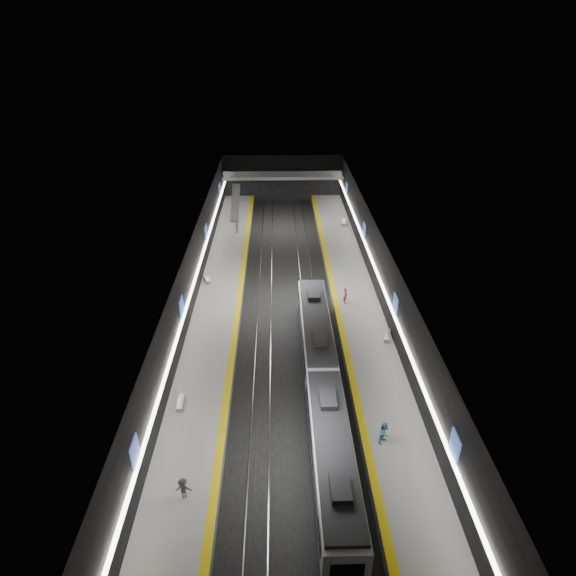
{
  "coord_description": "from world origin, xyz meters",
  "views": [
    {
      "loc": [
        -0.99,
        -46.04,
        27.95
      ],
      "look_at": [
        0.1,
        -0.18,
        2.2
      ],
      "focal_mm": 30.0,
      "sensor_mm": 36.0,
      "label": 1
    }
  ],
  "objects_px": {
    "escalator": "(235,203)",
    "passenger_right_b": "(385,433)",
    "passenger_left_a": "(237,226)",
    "bench_right_far": "(344,223)",
    "passenger_left_b": "(183,489)",
    "bench_right_near": "(387,336)",
    "bench_left_near": "(181,403)",
    "train": "(323,385)",
    "bench_left_far": "(207,279)",
    "passenger_right_a": "(345,296)"
  },
  "relations": [
    {
      "from": "bench_right_near",
      "to": "passenger_left_a",
      "type": "height_order",
      "value": "passenger_left_a"
    },
    {
      "from": "train",
      "to": "bench_right_far",
      "type": "bearing_deg",
      "value": 80.2
    },
    {
      "from": "escalator",
      "to": "bench_right_near",
      "type": "height_order",
      "value": "escalator"
    },
    {
      "from": "train",
      "to": "passenger_left_a",
      "type": "distance_m",
      "value": 35.94
    },
    {
      "from": "bench_left_far",
      "to": "bench_right_near",
      "type": "relative_size",
      "value": 0.91
    },
    {
      "from": "passenger_right_b",
      "to": "passenger_left_a",
      "type": "relative_size",
      "value": 0.94
    },
    {
      "from": "bench_right_near",
      "to": "train",
      "type": "bearing_deg",
      "value": -117.7
    },
    {
      "from": "train",
      "to": "passenger_right_a",
      "type": "bearing_deg",
      "value": 75.71
    },
    {
      "from": "passenger_right_a",
      "to": "passenger_left_a",
      "type": "xyz_separation_m",
      "value": [
        -13.05,
        19.99,
        0.05
      ]
    },
    {
      "from": "bench_left_near",
      "to": "passenger_right_a",
      "type": "bearing_deg",
      "value": 44.49
    },
    {
      "from": "bench_left_near",
      "to": "passenger_right_b",
      "type": "relative_size",
      "value": 0.94
    },
    {
      "from": "bench_left_near",
      "to": "passenger_left_a",
      "type": "distance_m",
      "value": 35.51
    },
    {
      "from": "passenger_right_a",
      "to": "passenger_right_b",
      "type": "height_order",
      "value": "passenger_right_a"
    },
    {
      "from": "train",
      "to": "passenger_left_a",
      "type": "height_order",
      "value": "train"
    },
    {
      "from": "passenger_right_a",
      "to": "bench_right_near",
      "type": "bearing_deg",
      "value": -137.75
    },
    {
      "from": "passenger_left_b",
      "to": "bench_left_far",
      "type": "bearing_deg",
      "value": -84.86
    },
    {
      "from": "passenger_right_b",
      "to": "passenger_left_a",
      "type": "height_order",
      "value": "passenger_left_a"
    },
    {
      "from": "escalator",
      "to": "bench_left_near",
      "type": "distance_m",
      "value": 43.01
    },
    {
      "from": "train",
      "to": "escalator",
      "type": "relative_size",
      "value": 3.76
    },
    {
      "from": "bench_right_far",
      "to": "bench_left_far",
      "type": "bearing_deg",
      "value": -126.6
    },
    {
      "from": "escalator",
      "to": "bench_left_far",
      "type": "distance_m",
      "value": 22.29
    },
    {
      "from": "passenger_left_a",
      "to": "passenger_right_b",
      "type": "bearing_deg",
      "value": 37.06
    },
    {
      "from": "bench_right_far",
      "to": "passenger_left_a",
      "type": "relative_size",
      "value": 1.03
    },
    {
      "from": "bench_left_far",
      "to": "bench_right_far",
      "type": "height_order",
      "value": "bench_right_far"
    },
    {
      "from": "passenger_right_b",
      "to": "bench_left_near",
      "type": "bearing_deg",
      "value": 116.91
    },
    {
      "from": "bench_left_near",
      "to": "bench_left_far",
      "type": "relative_size",
      "value": 0.94
    },
    {
      "from": "bench_right_near",
      "to": "bench_right_far",
      "type": "bearing_deg",
      "value": 104.15
    },
    {
      "from": "bench_left_near",
      "to": "bench_right_near",
      "type": "distance_m",
      "value": 20.35
    },
    {
      "from": "bench_left_far",
      "to": "bench_right_near",
      "type": "height_order",
      "value": "bench_right_near"
    },
    {
      "from": "bench_right_far",
      "to": "passenger_left_b",
      "type": "relative_size",
      "value": 1.28
    },
    {
      "from": "escalator",
      "to": "bench_right_far",
      "type": "height_order",
      "value": "escalator"
    },
    {
      "from": "bench_right_far",
      "to": "passenger_left_a",
      "type": "bearing_deg",
      "value": -159.99
    },
    {
      "from": "bench_left_far",
      "to": "passenger_left_b",
      "type": "relative_size",
      "value": 1.16
    },
    {
      "from": "bench_left_far",
      "to": "passenger_right_a",
      "type": "distance_m",
      "value": 16.5
    },
    {
      "from": "escalator",
      "to": "passenger_right_b",
      "type": "height_order",
      "value": "escalator"
    },
    {
      "from": "passenger_left_a",
      "to": "bench_left_near",
      "type": "bearing_deg",
      "value": 15.13
    },
    {
      "from": "passenger_right_b",
      "to": "passenger_left_a",
      "type": "bearing_deg",
      "value": 60.75
    },
    {
      "from": "bench_left_near",
      "to": "passenger_right_a",
      "type": "xyz_separation_m",
      "value": [
        15.1,
        15.45,
        0.71
      ]
    },
    {
      "from": "bench_right_near",
      "to": "passenger_right_b",
      "type": "xyz_separation_m",
      "value": [
        -2.94,
        -13.0,
        0.67
      ]
    },
    {
      "from": "train",
      "to": "bench_left_near",
      "type": "xyz_separation_m",
      "value": [
        -11.35,
        -0.72,
        -0.98
      ]
    },
    {
      "from": "passenger_left_b",
      "to": "train",
      "type": "bearing_deg",
      "value": -135.52
    },
    {
      "from": "train",
      "to": "passenger_right_b",
      "type": "relative_size",
      "value": 16.34
    },
    {
      "from": "escalator",
      "to": "bench_left_far",
      "type": "xyz_separation_m",
      "value": [
        -1.83,
        -22.15,
        -1.68
      ]
    },
    {
      "from": "passenger_right_a",
      "to": "passenger_right_b",
      "type": "distance_m",
      "value": 19.64
    },
    {
      "from": "bench_left_near",
      "to": "bench_right_far",
      "type": "distance_m",
      "value": 42.25
    },
    {
      "from": "bench_right_near",
      "to": "passenger_left_b",
      "type": "bearing_deg",
      "value": -120.81
    },
    {
      "from": "train",
      "to": "bench_right_near",
      "type": "height_order",
      "value": "train"
    },
    {
      "from": "passenger_right_b",
      "to": "passenger_left_b",
      "type": "distance_m",
      "value": 14.39
    },
    {
      "from": "escalator",
      "to": "passenger_right_a",
      "type": "xyz_separation_m",
      "value": [
        13.75,
        -27.51,
        -0.98
      ]
    },
    {
      "from": "bench_right_near",
      "to": "bench_right_far",
      "type": "height_order",
      "value": "bench_right_far"
    }
  ]
}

